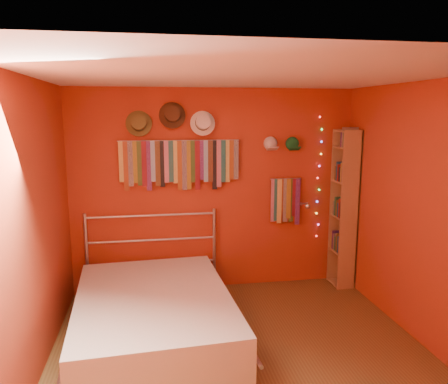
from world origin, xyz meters
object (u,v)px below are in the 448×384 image
reading_lamp (307,206)px  bed (154,314)px  tie_rack (180,162)px  bookshelf (347,208)px

reading_lamp → bed: bearing=-153.2°
tie_rack → bookshelf: 2.18m
tie_rack → bed: 1.81m
tie_rack → bookshelf: bookshelf is taller
reading_lamp → tie_rack: bearing=174.3°
tie_rack → bed: tie_rack is taller
bed → tie_rack: bearing=68.9°
reading_lamp → bookshelf: size_ratio=0.14×
bookshelf → bed: 2.74m
reading_lamp → bookshelf: bookshelf is taller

